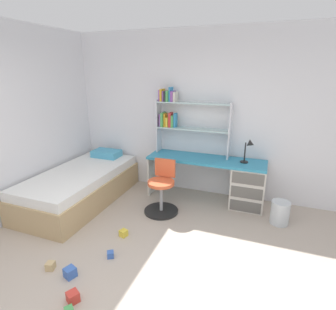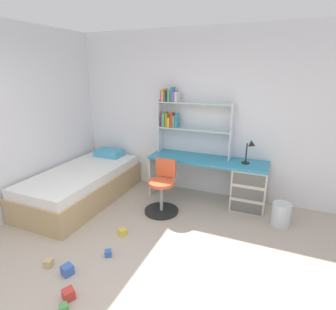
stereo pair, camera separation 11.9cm
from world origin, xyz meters
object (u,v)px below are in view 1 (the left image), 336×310
object	(u,v)px
desk_lamp	(249,148)
swivel_chair	(162,192)
bed_platform	(81,186)
toy_block_yellow_3	(123,233)
toy_block_red_0	(73,297)
waste_bin	(280,213)
toy_block_natural_2	(50,266)
desk	(236,181)
bookshelf_hutch	(181,115)
toy_block_blue_1	(70,272)
toy_block_blue_5	(110,254)

from	to	relation	value
desk_lamp	swivel_chair	bearing A→B (deg)	-152.26
bed_platform	toy_block_yellow_3	world-z (taller)	bed_platform
toy_block_red_0	swivel_chair	bearing A→B (deg)	85.44
swivel_chair	toy_block_yellow_3	bearing A→B (deg)	-105.90
swivel_chair	waste_bin	distance (m)	1.71
bed_platform	toy_block_natural_2	world-z (taller)	bed_platform
toy_block_yellow_3	swivel_chair	bearing A→B (deg)	74.10
swivel_chair	toy_block_yellow_3	world-z (taller)	swivel_chair
desk	toy_block_natural_2	world-z (taller)	desk
bed_platform	toy_block_natural_2	bearing A→B (deg)	-64.16
bookshelf_hutch	toy_block_red_0	bearing A→B (deg)	-94.15
desk	swivel_chair	world-z (taller)	swivel_chair
swivel_chair	toy_block_yellow_3	distance (m)	0.86
bed_platform	desk_lamp	bearing A→B (deg)	16.51
desk	toy_block_yellow_3	distance (m)	1.91
bookshelf_hutch	swivel_chair	world-z (taller)	bookshelf_hutch
bed_platform	toy_block_natural_2	xyz separation A→B (m)	(0.71, -1.47, -0.22)
desk	toy_block_blue_1	bearing A→B (deg)	-121.87
desk_lamp	swivel_chair	xyz separation A→B (m)	(-1.17, -0.61, -0.65)
toy_block_red_0	toy_block_yellow_3	xyz separation A→B (m)	(-0.08, 1.08, -0.01)
bed_platform	desk	bearing A→B (deg)	17.81
toy_block_natural_2	toy_block_yellow_3	bearing A→B (deg)	61.72
desk	bed_platform	distance (m)	2.51
toy_block_red_0	toy_block_blue_5	size ratio (longest dim) A/B	1.37
waste_bin	swivel_chair	bearing A→B (deg)	-171.10
desk_lamp	toy_block_natural_2	xyz separation A→B (m)	(-1.83, -2.22, -0.93)
bed_platform	toy_block_yellow_3	distance (m)	1.34
bed_platform	toy_block_blue_1	size ratio (longest dim) A/B	19.62
swivel_chair	desk_lamp	bearing A→B (deg)	27.74
toy_block_red_0	toy_block_natural_2	bearing A→B (deg)	153.21
waste_bin	toy_block_blue_1	distance (m)	2.80
desk	toy_block_blue_5	xyz separation A→B (m)	(-1.17, -1.83, -0.36)
desk_lamp	bed_platform	distance (m)	2.74
swivel_chair	bed_platform	xyz separation A→B (m)	(-1.37, -0.14, -0.05)
toy_block_yellow_3	desk_lamp	bearing A→B (deg)	45.20
toy_block_natural_2	toy_block_blue_5	xyz separation A→B (m)	(0.51, 0.40, -0.01)
toy_block_natural_2	desk	bearing A→B (deg)	53.13
toy_block_blue_1	desk_lamp	bearing A→B (deg)	55.16
bed_platform	toy_block_blue_1	distance (m)	1.79
toy_block_yellow_3	bookshelf_hutch	bearing A→B (deg)	80.30
waste_bin	toy_block_red_0	bearing A→B (deg)	-130.70
swivel_chair	toy_block_blue_5	xyz separation A→B (m)	(-0.16, -1.21, -0.28)
bed_platform	bookshelf_hutch	bearing A→B (deg)	32.87
desk	waste_bin	size ratio (longest dim) A/B	5.66
desk	toy_block_blue_5	bearing A→B (deg)	-122.50
swivel_chair	toy_block_blue_1	world-z (taller)	swivel_chair
toy_block_natural_2	desk_lamp	bearing A→B (deg)	50.46
toy_block_blue_5	bookshelf_hutch	bearing A→B (deg)	84.21
toy_block_blue_5	toy_block_natural_2	bearing A→B (deg)	-141.80
bookshelf_hutch	desk_lamp	size ratio (longest dim) A/B	3.21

